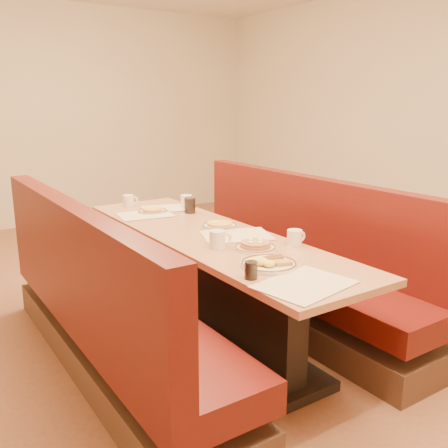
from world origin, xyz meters
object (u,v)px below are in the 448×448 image
booth_left (105,315)px  pancake_plate (255,246)px  coffee_mug_b (218,239)px  coffee_mug_d (129,201)px  eggs_plate (269,263)px  coffee_mug_c (187,201)px  diner_table (210,288)px  booth_right (293,270)px  soda_tumbler_near (251,270)px  coffee_mug_a (295,237)px  soda_tumbler_mid (190,205)px

booth_left → pancake_plate: 0.98m
coffee_mug_b → coffee_mug_d: 1.39m
booth_left → pancake_plate: size_ratio=10.25×
eggs_plate → coffee_mug_c: coffee_mug_c is taller
diner_table → booth_right: (0.73, 0.00, -0.01)m
eggs_plate → soda_tumbler_near: size_ratio=3.38×
coffee_mug_a → soda_tumbler_mid: bearing=96.0°
coffee_mug_b → soda_tumbler_mid: bearing=83.7°
pancake_plate → eggs_plate: size_ratio=0.82×
coffee_mug_c → soda_tumbler_mid: (-0.08, -0.19, 0.01)m
eggs_plate → coffee_mug_a: 0.44m
booth_right → pancake_plate: size_ratio=10.25×
eggs_plate → coffee_mug_a: (0.38, 0.22, 0.03)m
booth_left → soda_tumbler_near: bearing=-61.2°
pancake_plate → soda_tumbler_near: soda_tumbler_near is taller
booth_right → coffee_mug_a: (-0.45, -0.51, 0.44)m
coffee_mug_c → coffee_mug_d: size_ratio=1.09×
coffee_mug_b → diner_table: bearing=80.3°
diner_table → soda_tumbler_mid: bearing=71.7°
diner_table → coffee_mug_c: (0.28, 0.81, 0.43)m
booth_left → soda_tumbler_mid: 1.21m
booth_right → coffee_mug_a: 0.81m
eggs_plate → coffee_mug_d: (0.00, 1.83, 0.03)m
booth_right → coffee_mug_a: size_ratio=19.80×
booth_right → coffee_mug_c: booth_right is taller
diner_table → coffee_mug_a: 0.72m
coffee_mug_a → soda_tumbler_near: bearing=-148.7°
eggs_plate → coffee_mug_b: coffee_mug_b is taller
soda_tumbler_near → soda_tumbler_mid: soda_tumbler_mid is taller
booth_right → coffee_mug_d: (-0.83, 1.10, 0.44)m
diner_table → coffee_mug_a: coffee_mug_a is taller
coffee_mug_c → booth_left: bearing=-153.0°
coffee_mug_a → coffee_mug_b: (-0.41, 0.21, 0.00)m
diner_table → booth_left: 0.73m
coffee_mug_c → soda_tumbler_mid: 0.21m
diner_table → eggs_plate: (-0.10, -0.73, 0.39)m
soda_tumbler_mid → eggs_plate: bearing=-102.5°
coffee_mug_c → booth_right: bearing=-72.3°
pancake_plate → coffee_mug_c: coffee_mug_c is taller
diner_table → booth_left: size_ratio=1.00×
coffee_mug_b → pancake_plate: bearing=-29.0°
booth_right → soda_tumbler_mid: booth_right is taller
coffee_mug_a → coffee_mug_c: coffee_mug_c is taller
diner_table → eggs_plate: size_ratio=8.42×
diner_table → soda_tumbler_near: size_ratio=28.47×
eggs_plate → soda_tumbler_near: soda_tumbler_near is taller
diner_table → booth_right: bearing=0.0°
pancake_plate → coffee_mug_c: 1.27m
booth_right → soda_tumbler_near: bearing=-140.8°
pancake_plate → eggs_plate: eggs_plate is taller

